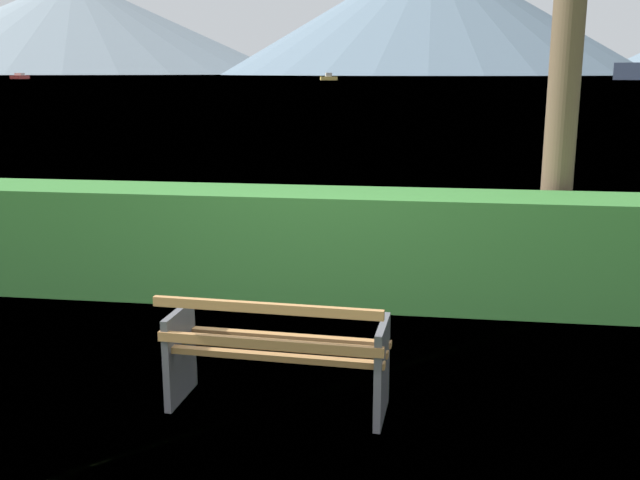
{
  "coord_description": "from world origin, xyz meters",
  "views": [
    {
      "loc": [
        0.99,
        -4.73,
        2.33
      ],
      "look_at": [
        0.0,
        2.0,
        0.76
      ],
      "focal_mm": 41.06,
      "sensor_mm": 36.0,
      "label": 1
    }
  ],
  "objects": [
    {
      "name": "ground_plane",
      "position": [
        0.0,
        0.0,
        0.0
      ],
      "size": [
        1400.0,
        1400.0,
        0.0
      ],
      "primitive_type": "plane",
      "color": "#567A38"
    },
    {
      "name": "park_bench",
      "position": [
        -0.0,
        -0.06,
        0.42
      ],
      "size": [
        1.57,
        0.65,
        0.87
      ],
      "color": "#A0703F",
      "rests_on": "ground_plane"
    },
    {
      "name": "water_surface",
      "position": [
        0.0,
        308.1,
        0.0
      ],
      "size": [
        620.0,
        620.0,
        0.0
      ],
      "primitive_type": "plane",
      "color": "#7A99A8",
      "rests_on": "ground_plane"
    },
    {
      "name": "hedge_row",
      "position": [
        0.0,
        2.54,
        0.57
      ],
      "size": [
        13.47,
        0.86,
        1.14
      ],
      "primitive_type": "cube",
      "color": "#387A33",
      "rests_on": "ground_plane"
    },
    {
      "name": "fishing_boat_near",
      "position": [
        -25.64,
        192.25,
        0.68
      ],
      "size": [
        4.72,
        2.88,
        1.96
      ],
      "color": "gold",
      "rests_on": "water_surface"
    },
    {
      "name": "sailboat_mid",
      "position": [
        -125.25,
        211.85,
        0.68
      ],
      "size": [
        3.89,
        8.24,
        1.82
      ],
      "color": "#B2332D",
      "rests_on": "water_surface"
    },
    {
      "name": "distant_hills",
      "position": [
        -75.92,
        577.78,
        39.59
      ],
      "size": [
        875.69,
        400.13,
        84.89
      ],
      "color": "gray",
      "rests_on": "ground_plane"
    }
  ]
}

